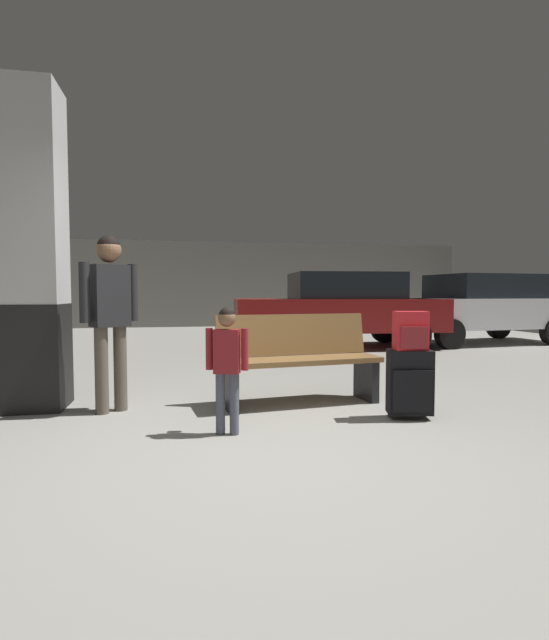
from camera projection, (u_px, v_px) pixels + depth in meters
name	position (u px, v px, depth m)	size (l,w,h in m)	color
ground_plane	(223.00, 370.00, 7.13)	(18.00, 18.00, 0.10)	gray
garage_back_wall	(201.00, 284.00, 15.74)	(18.00, 0.12, 2.80)	slate
structural_pillar	(32.00, 250.00, 4.50)	(0.57, 0.57, 3.04)	black
bench	(299.00, 359.00, 4.77)	(1.66, 0.73, 0.89)	brown
suitcase	(410.00, 382.00, 4.18)	(0.42, 0.30, 0.60)	black
backpack_bright	(411.00, 331.00, 4.15)	(0.30, 0.22, 0.34)	red
child	(227.00, 357.00, 3.70)	(0.32, 0.23, 0.99)	#4C5160
adult	(110.00, 304.00, 4.37)	(0.48, 0.35, 1.63)	brown
parked_car_near	(339.00, 308.00, 9.64)	(4.19, 1.99, 1.51)	maroon
parked_car_side	(479.00, 307.00, 10.52)	(4.25, 2.12, 1.51)	silver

